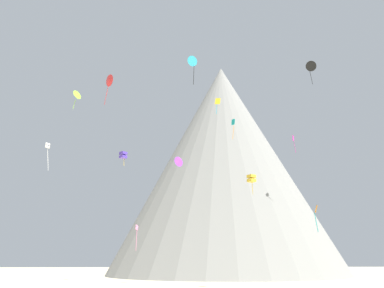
{
  "coord_description": "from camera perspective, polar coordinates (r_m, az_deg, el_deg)",
  "views": [
    {
      "loc": [
        -6.79,
        -30.48,
        4.11
      ],
      "look_at": [
        -1.56,
        36.39,
        25.03
      ],
      "focal_mm": 34.82,
      "sensor_mm": 36.0,
      "label": 1
    }
  ],
  "objects": [
    {
      "name": "kite_red_high",
      "position": [
        74.78,
        -12.61,
        9.47
      ],
      "size": [
        1.97,
        2.17,
        6.28
      ],
      "rotation": [
        0.0,
        0.0,
        5.42
      ],
      "color": "red"
    },
    {
      "name": "kite_yellow_high",
      "position": [
        72.32,
        3.93,
        6.4
      ],
      "size": [
        1.17,
        0.57,
        3.39
      ],
      "rotation": [
        0.0,
        0.0,
        2.0
      ],
      "color": "yellow"
    },
    {
      "name": "kite_indigo_mid",
      "position": [
        81.14,
        -10.49,
        -1.7
      ],
      "size": [
        1.81,
        1.81,
        3.06
      ],
      "rotation": [
        0.0,
        0.0,
        2.31
      ],
      "color": "#5138B2"
    },
    {
      "name": "rock_massif",
      "position": [
        112.77,
        4.56,
        -4.04
      ],
      "size": [
        71.92,
        71.92,
        64.42
      ],
      "color": "gray",
      "rests_on": "ground_plane"
    },
    {
      "name": "kite_pink_low",
      "position": [
        62.44,
        -8.48,
        -13.19
      ],
      "size": [
        0.37,
        0.89,
        4.09
      ],
      "rotation": [
        0.0,
        0.0,
        0.41
      ],
      "color": "pink"
    },
    {
      "name": "kite_magenta_high",
      "position": [
        91.35,
        15.3,
        0.56
      ],
      "size": [
        0.79,
        0.71,
        4.28
      ],
      "rotation": [
        0.0,
        0.0,
        0.05
      ],
      "color": "#D1339E"
    },
    {
      "name": "kite_teal_high",
      "position": [
        74.05,
        6.33,
        3.0
      ],
      "size": [
        0.62,
        0.91,
        4.29
      ],
      "rotation": [
        0.0,
        0.0,
        1.32
      ],
      "color": "teal"
    },
    {
      "name": "kite_violet_mid",
      "position": [
        70.07,
        -2.14,
        -2.76
      ],
      "size": [
        1.94,
        1.61,
        2.0
      ],
      "rotation": [
        0.0,
        0.0,
        3.76
      ],
      "color": "purple"
    },
    {
      "name": "kite_black_high",
      "position": [
        76.13,
        17.76,
        11.26
      ],
      "size": [
        2.16,
        1.33,
        4.85
      ],
      "rotation": [
        0.0,
        0.0,
        2.91
      ],
      "color": "black"
    },
    {
      "name": "kite_cyan_high",
      "position": [
        64.74,
        0.0,
        12.52
      ],
      "size": [
        1.94,
        1.32,
        5.27
      ],
      "rotation": [
        0.0,
        0.0,
        3.56
      ],
      "color": "#33BCDB"
    },
    {
      "name": "kite_lime_high",
      "position": [
        80.54,
        -17.27,
        7.15
      ],
      "size": [
        1.98,
        2.2,
        4.21
      ],
      "rotation": [
        0.0,
        0.0,
        4.08
      ],
      "color": "#8CD133"
    },
    {
      "name": "kite_orange_low",
      "position": [
        53.83,
        18.49,
        -10.01
      ],
      "size": [
        0.5,
        0.79,
        3.65
      ],
      "rotation": [
        0.0,
        0.0,
        0.54
      ],
      "color": "orange"
    },
    {
      "name": "kite_white_mid",
      "position": [
        69.18,
        -21.22,
        -0.36
      ],
      "size": [
        1.04,
        0.84,
        4.92
      ],
      "rotation": [
        0.0,
        0.0,
        4.91
      ],
      "color": "white"
    },
    {
      "name": "kite_rainbow_low",
      "position": [
        84.36,
        4.95,
        -15.32
      ],
      "size": [
        1.43,
        0.89,
        4.18
      ],
      "rotation": [
        0.0,
        0.0,
        0.3
      ],
      "color": "#E5668C"
    },
    {
      "name": "kite_gold_mid",
      "position": [
        61.14,
        9.09,
        -5.25
      ],
      "size": [
        1.49,
        1.49,
        3.16
      ],
      "rotation": [
        0.0,
        0.0,
        0.53
      ],
      "color": "gold"
    }
  ]
}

